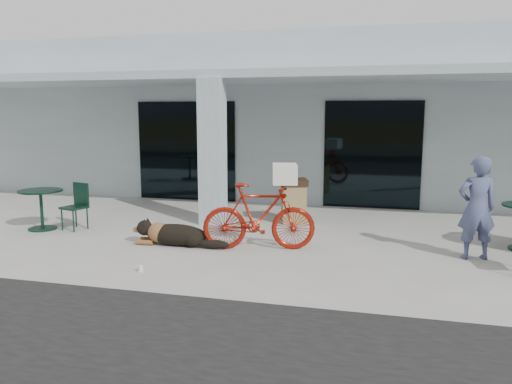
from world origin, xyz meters
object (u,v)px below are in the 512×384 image
(dog, at_px, (176,233))
(person, at_px, (477,208))
(cafe_chair_near, at_px, (74,207))
(bicycle, at_px, (259,217))
(cafe_table_near, at_px, (42,210))
(trash_receptacle, at_px, (294,201))

(dog, distance_m, person, 5.19)
(cafe_chair_near, bearing_deg, dog, 2.27)
(bicycle, height_order, cafe_table_near, bicycle)
(person, bearing_deg, cafe_chair_near, -14.13)
(dog, xyz_separation_m, person, (5.13, 0.46, 0.63))
(dog, height_order, trash_receptacle, trash_receptacle)
(cafe_table_near, relative_size, cafe_chair_near, 0.92)
(dog, xyz_separation_m, cafe_chair_near, (-2.55, 0.65, 0.25))
(dog, bearing_deg, cafe_chair_near, 163.12)
(bicycle, height_order, cafe_chair_near, bicycle)
(cafe_table_near, height_order, person, person)
(bicycle, xyz_separation_m, cafe_table_near, (-4.74, 0.38, -0.18))
(cafe_table_near, height_order, cafe_chair_near, cafe_chair_near)
(bicycle, bearing_deg, cafe_table_near, 72.25)
(person, bearing_deg, cafe_table_near, -12.98)
(bicycle, relative_size, dog, 1.44)
(cafe_table_near, bearing_deg, trash_receptacle, 21.32)
(bicycle, bearing_deg, trash_receptacle, -18.49)
(dog, xyz_separation_m, cafe_table_near, (-3.22, 0.50, 0.19))
(cafe_table_near, xyz_separation_m, cafe_chair_near, (0.67, 0.15, 0.07))
(dog, relative_size, cafe_chair_near, 1.43)
(bicycle, relative_size, cafe_chair_near, 2.06)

